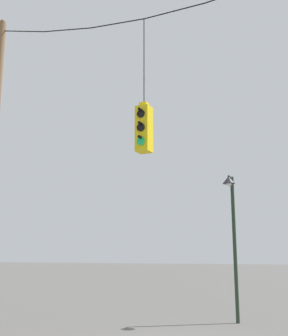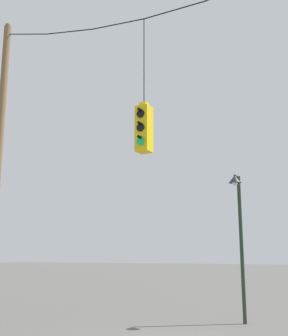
{
  "view_description": "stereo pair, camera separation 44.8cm",
  "coord_description": "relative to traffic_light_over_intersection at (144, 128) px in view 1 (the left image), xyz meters",
  "views": [
    {
      "loc": [
        3.33,
        -9.2,
        2.1
      ],
      "look_at": [
        -0.83,
        -0.32,
        4.15
      ],
      "focal_mm": 45.0,
      "sensor_mm": 36.0,
      "label": 1
    },
    {
      "loc": [
        3.73,
        -9.01,
        2.1
      ],
      "look_at": [
        -0.83,
        -0.32,
        4.15
      ],
      "focal_mm": 45.0,
      "sensor_mm": 36.0,
      "label": 2
    }
  ],
  "objects": [
    {
      "name": "street_lamp",
      "position": [
        0.89,
        4.96,
        -1.86
      ],
      "size": [
        0.41,
        0.72,
        4.73
      ],
      "color": "#233323",
      "rests_on": "ground_plane"
    },
    {
      "name": "traffic_light_over_intersection",
      "position": [
        0.0,
        0.0,
        0.0
      ],
      "size": [
        0.34,
        0.58,
        3.54
      ],
      "color": "yellow"
    },
    {
      "name": "span_wire",
      "position": [
        0.83,
        -0.0,
        3.21
      ],
      "size": [
        11.36,
        0.03,
        0.87
      ],
      "color": "black"
    }
  ]
}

